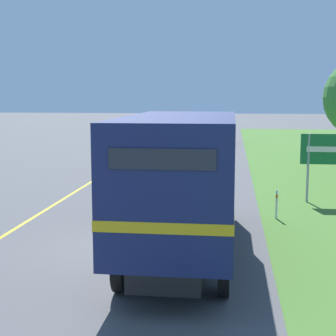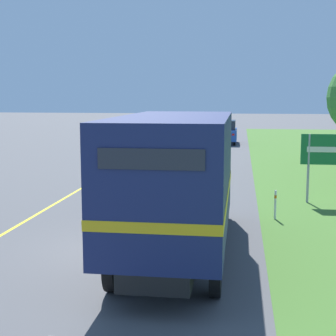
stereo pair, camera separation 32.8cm
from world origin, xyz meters
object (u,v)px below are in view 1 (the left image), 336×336
horse_trailer_truck (184,178)px  lead_car_blue_ahead (221,132)px  lead_car_black_ahead (184,125)px  highway_sign (329,152)px  lead_car_white (143,154)px  delineator_post (277,203)px

horse_trailer_truck → lead_car_blue_ahead: size_ratio=2.00×
horse_trailer_truck → lead_car_black_ahead: horse_trailer_truck is taller
lead_car_blue_ahead → highway_sign: 23.58m
lead_car_black_ahead → highway_sign: highway_sign is taller
horse_trailer_truck → highway_sign: size_ratio=2.92×
lead_car_white → highway_sign: highway_sign is taller
horse_trailer_truck → highway_sign: (4.73, 7.03, -0.08)m
horse_trailer_truck → lead_car_white: (-3.40, 13.69, -0.99)m
lead_car_black_ahead → highway_sign: 33.40m
lead_car_black_ahead → delineator_post: lead_car_black_ahead is taller
lead_car_white → lead_car_blue_ahead: 16.89m
horse_trailer_truck → lead_car_white: size_ratio=1.86×
lead_car_black_ahead → horse_trailer_truck: bearing=-84.7°
delineator_post → highway_sign: bearing=53.6°
lead_car_blue_ahead → horse_trailer_truck: bearing=-90.5°
horse_trailer_truck → lead_car_white: horse_trailer_truck is taller
lead_car_black_ahead → highway_sign: size_ratio=1.51×
horse_trailer_truck → lead_car_black_ahead: size_ratio=1.93×
lead_car_black_ahead → highway_sign: bearing=-75.5°
lead_car_white → lead_car_blue_ahead: bearing=77.4°
horse_trailer_truck → lead_car_black_ahead: 39.53m
horse_trailer_truck → lead_car_blue_ahead: bearing=89.5°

